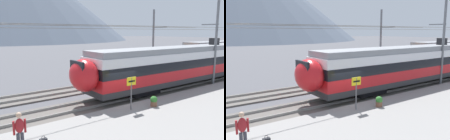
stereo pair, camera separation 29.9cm
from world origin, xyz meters
The scene contains 10 objects.
ground_plane centered at (0.00, 0.00, 0.00)m, with size 400.00×400.00×0.00m, color #4C4C51.
platform_slab centered at (0.00, -4.50, 0.16)m, with size 120.00×6.85×0.33m, color gray.
track_near centered at (0.00, 0.87, 0.07)m, with size 120.00×3.00×0.28m.
track_far centered at (0.00, 5.49, 0.07)m, with size 120.00×3.00×0.28m.
train_near_platform centered at (9.71, 0.87, 2.22)m, with size 25.14×2.96×4.27m.
catenary_mast_mid centered at (11.62, -0.50, 4.23)m, with size 43.54×1.77×8.18m.
catenary_mast_far_side centered at (11.42, 7.29, 4.09)m, with size 43.54×2.24×7.87m.
platform_sign centered at (-0.38, -2.07, 1.86)m, with size 0.70×0.08×2.08m.
passenger_walking centered at (-7.50, -3.39, 1.27)m, with size 0.53×0.22×1.69m.
potted_plant_platform_edge centered at (1.24, -2.49, 0.70)m, with size 0.47×0.47×0.70m.
Camera 2 is at (-9.51, -12.94, 5.20)m, focal length 37.29 mm.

